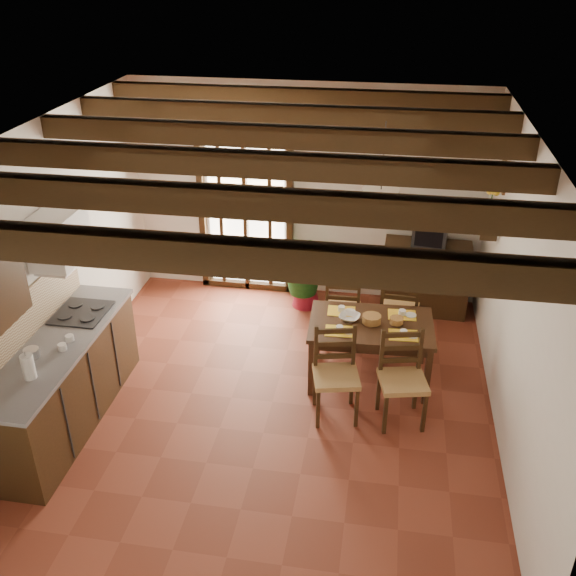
% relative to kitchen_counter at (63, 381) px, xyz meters
% --- Properties ---
extents(ground_plane, '(5.00, 5.00, 0.00)m').
position_rel_kitchen_counter_xyz_m(ground_plane, '(1.96, 0.60, -0.47)').
color(ground_plane, brown).
extents(room_shell, '(4.52, 5.02, 2.81)m').
position_rel_kitchen_counter_xyz_m(room_shell, '(1.96, 0.60, 1.34)').
color(room_shell, silver).
rests_on(room_shell, ground_plane).
extents(ceiling_beams, '(4.50, 4.34, 0.20)m').
position_rel_kitchen_counter_xyz_m(ceiling_beams, '(1.96, 0.60, 2.22)').
color(ceiling_beams, black).
rests_on(ceiling_beams, room_shell).
extents(french_door, '(1.26, 0.11, 2.32)m').
position_rel_kitchen_counter_xyz_m(french_door, '(1.16, 3.05, 0.70)').
color(french_door, white).
rests_on(french_door, ground_plane).
extents(kitchen_counter, '(0.64, 2.25, 1.38)m').
position_rel_kitchen_counter_xyz_m(kitchen_counter, '(0.00, 0.00, 0.00)').
color(kitchen_counter, '#311F0F').
rests_on(kitchen_counter, ground_plane).
extents(range_hood, '(0.38, 0.60, 0.54)m').
position_rel_kitchen_counter_xyz_m(range_hood, '(-0.09, 0.55, 1.26)').
color(range_hood, white).
rests_on(range_hood, room_shell).
extents(counter_items, '(0.50, 1.43, 0.25)m').
position_rel_kitchen_counter_xyz_m(counter_items, '(0.00, 0.09, 0.49)').
color(counter_items, black).
rests_on(counter_items, kitchen_counter).
extents(dining_table, '(1.33, 0.89, 0.71)m').
position_rel_kitchen_counter_xyz_m(dining_table, '(2.91, 1.19, 0.14)').
color(dining_table, '#382012').
rests_on(dining_table, ground_plane).
extents(chair_near_left, '(0.52, 0.50, 0.96)m').
position_rel_kitchen_counter_xyz_m(chair_near_left, '(2.61, 0.51, -0.17)').
color(chair_near_left, '#AA8048').
rests_on(chair_near_left, ground_plane).
extents(chair_near_right, '(0.53, 0.51, 0.96)m').
position_rel_kitchen_counter_xyz_m(chair_near_right, '(3.26, 0.54, -0.17)').
color(chair_near_right, '#AA8048').
rests_on(chair_near_right, ground_plane).
extents(chair_far_left, '(0.43, 0.41, 0.90)m').
position_rel_kitchen_counter_xyz_m(chair_far_left, '(2.56, 1.84, -0.19)').
color(chair_far_left, '#AA8048').
rests_on(chair_far_left, ground_plane).
extents(chair_far_right, '(0.47, 0.45, 0.97)m').
position_rel_kitchen_counter_xyz_m(chair_far_right, '(3.21, 1.86, -0.17)').
color(chair_far_right, '#AA8048').
rests_on(chair_far_right, ground_plane).
extents(table_setting, '(0.95, 0.63, 0.09)m').
position_rel_kitchen_counter_xyz_m(table_setting, '(2.91, 1.19, 0.22)').
color(table_setting, yellow).
rests_on(table_setting, dining_table).
extents(table_bowl, '(0.26, 0.26, 0.05)m').
position_rel_kitchen_counter_xyz_m(table_bowl, '(2.68, 1.23, 0.26)').
color(table_bowl, white).
rests_on(table_bowl, dining_table).
extents(sideboard, '(1.09, 0.52, 0.92)m').
position_rel_kitchen_counter_xyz_m(sideboard, '(3.53, 2.83, -0.02)').
color(sideboard, '#311F0F').
rests_on(sideboard, ground_plane).
extents(crt_tv, '(0.46, 0.43, 0.35)m').
position_rel_kitchen_counter_xyz_m(crt_tv, '(3.53, 2.82, 0.63)').
color(crt_tv, black).
rests_on(crt_tv, sideboard).
extents(fuse_box, '(0.25, 0.03, 0.32)m').
position_rel_kitchen_counter_xyz_m(fuse_box, '(3.46, 3.08, 1.28)').
color(fuse_box, white).
rests_on(fuse_box, room_shell).
extents(plant_pot, '(0.37, 0.37, 0.23)m').
position_rel_kitchen_counter_xyz_m(plant_pot, '(2.02, 2.68, -0.36)').
color(plant_pot, maroon).
rests_on(plant_pot, ground_plane).
extents(potted_plant, '(2.24, 2.01, 2.19)m').
position_rel_kitchen_counter_xyz_m(potted_plant, '(2.02, 2.68, 0.10)').
color(potted_plant, '#144C19').
rests_on(potted_plant, ground_plane).
extents(wall_shelf, '(0.20, 0.42, 0.20)m').
position_rel_kitchen_counter_xyz_m(wall_shelf, '(4.10, 2.20, 1.04)').
color(wall_shelf, '#311F0F').
rests_on(wall_shelf, room_shell).
extents(shelf_vase, '(0.15, 0.15, 0.15)m').
position_rel_kitchen_counter_xyz_m(shelf_vase, '(4.10, 2.20, 1.18)').
color(shelf_vase, '#B2BFB2').
rests_on(shelf_vase, wall_shelf).
extents(shelf_flowers, '(0.14, 0.14, 0.36)m').
position_rel_kitchen_counter_xyz_m(shelf_flowers, '(4.10, 2.20, 1.38)').
color(shelf_flowers, yellow).
rests_on(shelf_flowers, shelf_vase).
extents(framed_picture, '(0.03, 0.32, 0.32)m').
position_rel_kitchen_counter_xyz_m(framed_picture, '(4.18, 2.20, 1.58)').
color(framed_picture, brown).
rests_on(framed_picture, room_shell).
extents(pendant_lamp, '(0.36, 0.36, 0.84)m').
position_rel_kitchen_counter_xyz_m(pendant_lamp, '(2.91, 1.29, 1.60)').
color(pendant_lamp, black).
rests_on(pendant_lamp, room_shell).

